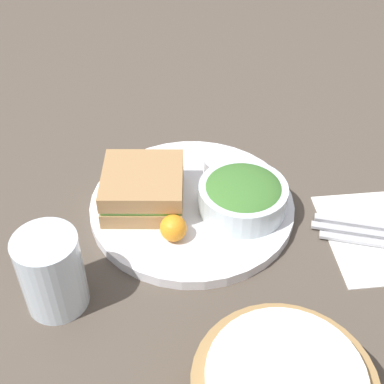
{
  "coord_description": "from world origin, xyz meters",
  "views": [
    {
      "loc": [
        0.06,
        0.6,
        0.57
      ],
      "look_at": [
        0.0,
        0.0,
        0.04
      ],
      "focal_mm": 50.0,
      "sensor_mm": 36.0,
      "label": 1
    }
  ],
  "objects": [
    {
      "name": "napkin",
      "position": [
        -0.26,
        0.09,
        0.0
      ],
      "size": [
        0.13,
        0.18,
        0.0
      ],
      "primitive_type": "cube",
      "color": "white",
      "rests_on": "ground_plane"
    },
    {
      "name": "orange_wedge",
      "position": [
        0.03,
        0.07,
        0.04
      ],
      "size": [
        0.04,
        0.04,
        0.04
      ],
      "primitive_type": "sphere",
      "color": "orange",
      "rests_on": "plate"
    },
    {
      "name": "sandwich",
      "position": [
        0.07,
        -0.01,
        0.05
      ],
      "size": [
        0.13,
        0.13,
        0.06
      ],
      "color": "#A37A4C",
      "rests_on": "plate"
    },
    {
      "name": "plate",
      "position": [
        0.0,
        0.0,
        0.01
      ],
      "size": [
        0.31,
        0.31,
        0.02
      ],
      "primitive_type": "cylinder",
      "color": "silver",
      "rests_on": "ground_plane"
    },
    {
      "name": "salad_bowl",
      "position": [
        -0.07,
        0.02,
        0.04
      ],
      "size": [
        0.13,
        0.13,
        0.05
      ],
      "color": "silver",
      "rests_on": "plate"
    },
    {
      "name": "spoon",
      "position": [
        -0.25,
        0.1,
        0.01
      ],
      "size": [
        0.15,
        0.06,
        0.01
      ],
      "primitive_type": "cube",
      "rotation": [
        0.0,
        0.0,
        2.82
      ],
      "color": "#B2B2B7",
      "rests_on": "napkin"
    },
    {
      "name": "drink_glass",
      "position": [
        0.19,
        0.15,
        0.06
      ],
      "size": [
        0.08,
        0.08,
        0.11
      ],
      "primitive_type": "cylinder",
      "color": "silver",
      "rests_on": "ground_plane"
    },
    {
      "name": "ground_plane",
      "position": [
        0.0,
        0.0,
        0.0
      ],
      "size": [
        4.0,
        4.0,
        0.0
      ],
      "primitive_type": "plane",
      "color": "#4C4238"
    },
    {
      "name": "dressing_cup",
      "position": [
        -0.05,
        -0.05,
        0.04
      ],
      "size": [
        0.05,
        0.05,
        0.04
      ],
      "primitive_type": "cylinder",
      "color": "#B7B7BC",
      "rests_on": "plate"
    },
    {
      "name": "fork",
      "position": [
        -0.26,
        0.07,
        0.01
      ],
      "size": [
        0.16,
        0.06,
        0.01
      ],
      "primitive_type": "cube",
      "rotation": [
        0.0,
        0.0,
        2.82
      ],
      "color": "#B2B2B7",
      "rests_on": "napkin"
    },
    {
      "name": "knife",
      "position": [
        -0.26,
        0.09,
        0.01
      ],
      "size": [
        0.17,
        0.07,
        0.01
      ],
      "primitive_type": "cube",
      "rotation": [
        0.0,
        0.0,
        2.82
      ],
      "color": "#B2B2B7",
      "rests_on": "napkin"
    }
  ]
}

